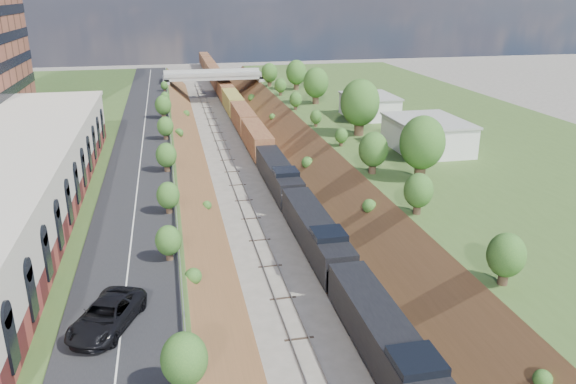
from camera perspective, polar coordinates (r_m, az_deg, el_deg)
The scene contains 15 objects.
platform_left at distance 84.48m, azimuth -26.40°, elevation 1.51°, with size 44.00×180.00×5.00m, color #3B5623.
platform_right at distance 92.99m, azimuth 16.91°, elevation 4.28°, with size 44.00×180.00×5.00m, color #3B5623.
embankment_left at distance 82.44m, azimuth -11.22°, elevation 1.00°, with size 7.07×180.00×7.07m, color brown.
embankment_right at distance 85.43m, azimuth 3.67°, elevation 2.02°, with size 7.07×180.00×7.07m, color brown.
rail_left_track at distance 82.88m, azimuth -5.42°, elevation 1.47°, with size 1.58×180.00×0.18m, color gray.
rail_right_track at distance 83.59m, azimuth -1.88°, elevation 1.71°, with size 1.58×180.00×0.18m, color gray.
road at distance 81.09m, azimuth -14.64°, elevation 4.16°, with size 8.00×180.00×0.10m, color black.
guardrail at distance 80.66m, azimuth -11.76°, elevation 4.67°, with size 0.10×171.00×0.70m.
overpass at distance 142.26m, azimuth -7.55°, elevation 11.09°, with size 24.50×8.30×7.40m.
white_building_near at distance 80.71m, azimuth 13.95°, elevation 5.58°, with size 9.00×12.00×4.00m, color silver.
white_building_far at distance 100.30m, azimuth 8.26°, elevation 8.54°, with size 8.00×10.00×3.60m, color silver.
tree_right_large at distance 66.90m, azimuth 13.48°, elevation 4.85°, with size 5.25×5.25×7.61m.
tree_left_crest at distance 42.67m, azimuth -11.44°, elevation -7.03°, with size 2.45×2.45×3.55m.
freight_train at distance 125.15m, azimuth -5.57°, elevation 8.95°, with size 3.14×192.99×4.67m.
suv at distance 39.30m, azimuth -17.95°, elevation -11.84°, with size 3.09×6.70×1.86m, color black.
Camera 1 is at (-11.44, -18.23, 26.00)m, focal length 35.00 mm.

